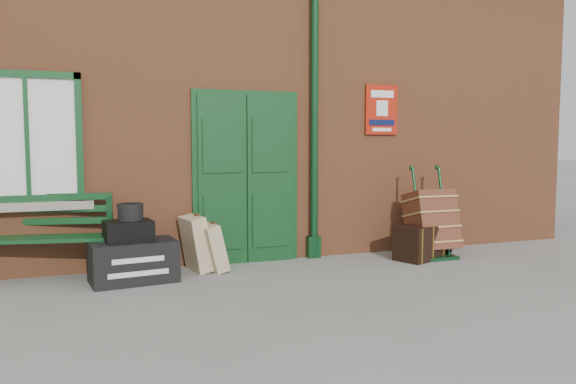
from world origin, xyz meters
name	(u,v)px	position (x,y,z in m)	size (l,w,h in m)	color
ground	(309,287)	(0.00, 0.00, 0.00)	(80.00, 80.00, 0.00)	gray
station_building	(230,108)	(0.00, 3.49, 2.16)	(10.30, 4.30, 4.36)	#9E5633
bench	(36,236)	(-2.84, 1.33, 0.52)	(1.72, 0.81, 1.03)	#103D1A
houdini_trunk	(134,262)	(-1.80, 0.87, 0.24)	(0.94, 0.52, 0.47)	black
strongbox	(128,231)	(-1.85, 0.87, 0.59)	(0.52, 0.38, 0.24)	black
hatbox	(130,212)	(-1.82, 0.90, 0.80)	(0.28, 0.28, 0.19)	black
suitcase_back	(196,243)	(-1.03, 1.18, 0.35)	(0.19, 0.48, 0.67)	tan
suitcase_front	(212,248)	(-0.85, 1.08, 0.30)	(0.17, 0.43, 0.57)	tan
porter_trolley	(432,223)	(2.22, 0.94, 0.48)	(0.61, 0.66, 1.24)	#0D3619
dark_trunk	(419,242)	(1.95, 0.83, 0.23)	(0.65, 0.42, 0.47)	black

